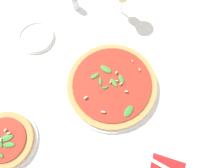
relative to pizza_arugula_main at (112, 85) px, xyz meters
name	(u,v)px	position (x,y,z in m)	size (l,w,h in m)	color
ground_plane	(114,86)	(0.00, 0.01, -0.02)	(6.00, 6.00, 0.00)	silver
pizza_arugula_main	(112,85)	(0.00, 0.00, 0.00)	(0.36, 0.36, 0.05)	white
pizza_personal_side	(6,140)	(-0.23, -0.36, 0.00)	(0.22, 0.22, 0.05)	white
side_plate_white	(36,37)	(-0.38, 0.03, -0.01)	(0.15, 0.15, 0.02)	white
shaker_pepper	(75,3)	(-0.32, 0.25, 0.02)	(0.03, 0.03, 0.07)	silver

